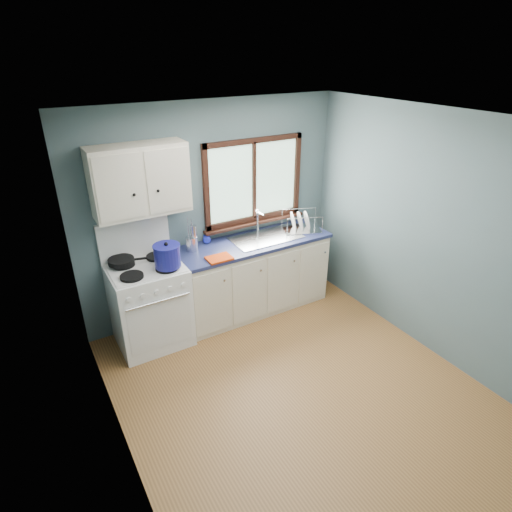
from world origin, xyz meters
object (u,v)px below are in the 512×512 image
base_cabinets (253,279)px  dish_rack (301,225)px  utensil_crock (192,244)px  stockpot (167,256)px  thermos (194,238)px  gas_range (150,303)px  skillet (121,261)px  sink (266,242)px

base_cabinets → dish_rack: size_ratio=3.33×
utensil_crock → dish_rack: bearing=-5.2°
stockpot → thermos: (0.42, 0.29, -0.01)m
gas_range → thermos: size_ratio=4.51×
gas_range → thermos: (0.61, 0.13, 0.58)m
skillet → thermos: (0.81, -0.01, 0.08)m
dish_rack → skillet: bearing=-161.2°
base_cabinets → utensil_crock: 0.94m
dish_rack → base_cabinets: bearing=-158.2°
thermos → gas_range: bearing=-167.9°
base_cabinets → dish_rack: 0.90m
gas_range → skillet: bearing=143.5°
base_cabinets → sink: 0.48m
utensil_crock → dish_rack: utensil_crock is taller
utensil_crock → dish_rack: (1.41, -0.13, -0.02)m
stockpot → dish_rack: 1.81m
skillet → dish_rack: dish_rack is taller
dish_rack → sink: bearing=-158.4°
base_cabinets → sink: (0.18, -0.00, 0.45)m
skillet → dish_rack: 2.19m
skillet → utensil_crock: 0.78m
utensil_crock → stockpot: bearing=-142.2°
sink → skillet: sink is taller
gas_range → sink: size_ratio=1.62×
sink → gas_range: bearing=-179.3°
sink → stockpot: bearing=-172.1°
thermos → base_cabinets: bearing=-9.3°
base_cabinets → gas_range: bearing=-179.2°
base_cabinets → sink: size_ratio=2.20×
skillet → thermos: thermos is taller
skillet → base_cabinets: bearing=9.9°
gas_range → stockpot: size_ratio=4.21×
base_cabinets → utensil_crock: bearing=170.4°
skillet → gas_range: bearing=-21.8°
sink → dish_rack: sink is taller
gas_range → utensil_crock: bearing=13.4°
gas_range → dish_rack: gas_range is taller
utensil_crock → thermos: bearing=-17.4°
base_cabinets → thermos: 0.96m
sink → dish_rack: bearing=-0.7°
gas_range → dish_rack: bearing=0.4°
skillet → utensil_crock: utensil_crock is taller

